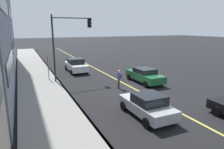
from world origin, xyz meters
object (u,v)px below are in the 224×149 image
(car_silver, at_px, (147,105))
(traffic_light_mast, at_px, (68,37))
(pedestrian_with_backpack, at_px, (119,78))
(car_white, at_px, (76,65))
(street_sign_post, at_px, (48,64))
(car_green, at_px, (145,75))

(car_silver, height_order, traffic_light_mast, traffic_light_mast)
(traffic_light_mast, bearing_deg, pedestrian_with_backpack, -142.58)
(car_silver, xyz_separation_m, traffic_light_mast, (10.26, 2.37, 3.69))
(car_white, relative_size, street_sign_post, 1.56)
(car_green, relative_size, traffic_light_mast, 0.70)
(car_silver, relative_size, street_sign_post, 1.36)
(car_green, xyz_separation_m, car_silver, (-6.65, 4.22, -0.02))
(street_sign_post, bearing_deg, traffic_light_mast, -118.39)
(car_green, relative_size, car_silver, 1.14)
(pedestrian_with_backpack, height_order, traffic_light_mast, traffic_light_mast)
(car_white, xyz_separation_m, car_silver, (-14.37, -0.63, -0.09))
(pedestrian_with_backpack, bearing_deg, car_white, 10.86)
(traffic_light_mast, height_order, street_sign_post, traffic_light_mast)
(car_green, distance_m, street_sign_post, 9.72)
(car_green, height_order, traffic_light_mast, traffic_light_mast)
(car_white, distance_m, traffic_light_mast, 5.73)
(car_white, bearing_deg, pedestrian_with_backpack, -169.14)
(car_green, xyz_separation_m, traffic_light_mast, (3.61, 6.59, 3.67))
(car_white, xyz_separation_m, car_green, (-7.72, -4.85, -0.07))
(car_white, bearing_deg, car_green, -147.88)
(car_white, height_order, car_silver, car_white)
(car_green, height_order, pedestrian_with_backpack, pedestrian_with_backpack)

